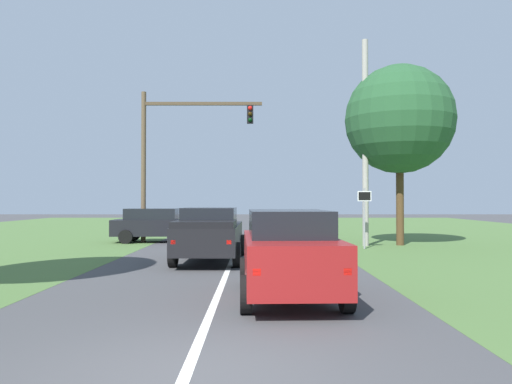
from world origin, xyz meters
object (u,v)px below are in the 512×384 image
pickup_truck_lead (209,233)px  oak_tree_right (398,120)px  traffic_light (172,145)px  keep_moving_sign (363,210)px  red_suv_near (288,252)px  crossing_suv_far (154,224)px  utility_pole_right (364,143)px

pickup_truck_lead → oak_tree_right: size_ratio=0.65×
traffic_light → oak_tree_right: oak_tree_right is taller
pickup_truck_lead → keep_moving_sign: (6.34, 4.49, 0.72)m
red_suv_near → pickup_truck_lead: red_suv_near is taller
red_suv_near → pickup_truck_lead: (-2.32, 6.56, -0.04)m
crossing_suv_far → red_suv_near: bearing=-68.2°
traffic_light → utility_pole_right: bearing=-12.3°
traffic_light → utility_pole_right: size_ratio=0.79×
utility_pole_right → traffic_light: bearing=167.7°
pickup_truck_lead → traffic_light: bearing=108.1°
utility_pole_right → keep_moving_sign: bearing=-104.3°
oak_tree_right → utility_pole_right: bearing=-166.4°
pickup_truck_lead → oak_tree_right: (8.40, 6.25, 4.97)m
keep_moving_sign → utility_pole_right: (0.34, 1.35, 3.12)m
keep_moving_sign → utility_pole_right: bearing=75.7°
red_suv_near → oak_tree_right: (6.09, 12.82, 4.94)m
crossing_suv_far → pickup_truck_lead: bearing=-66.3°
crossing_suv_far → utility_pole_right: (10.22, -2.20, 3.91)m
traffic_light → keep_moving_sign: size_ratio=2.87×
red_suv_near → crossing_suv_far: bearing=111.8°
red_suv_near → keep_moving_sign: 11.78m
crossing_suv_far → utility_pole_right: 11.16m
crossing_suv_far → utility_pole_right: bearing=-12.2°
keep_moving_sign → oak_tree_right: (2.06, 1.77, 4.25)m
traffic_light → keep_moving_sign: 10.06m
red_suv_near → utility_pole_right: utility_pole_right is taller
red_suv_near → keep_moving_sign: keep_moving_sign is taller
oak_tree_right → utility_pole_right: 2.10m
red_suv_near → traffic_light: 15.72m
keep_moving_sign → crossing_suv_far: (-9.88, 3.55, -0.79)m
red_suv_near → utility_pole_right: 13.69m
oak_tree_right → pickup_truck_lead: bearing=-143.4°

